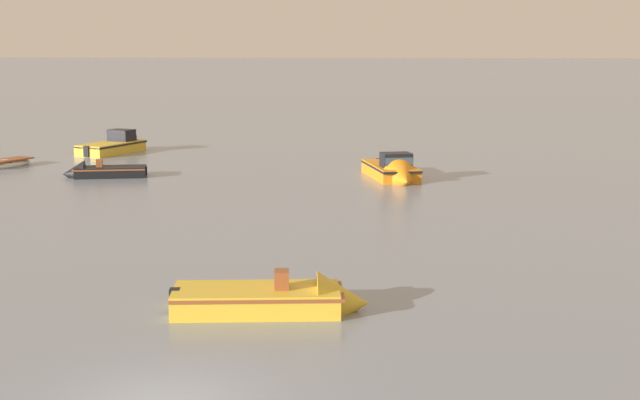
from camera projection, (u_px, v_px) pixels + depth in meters
The scene contains 5 objects.
rowboat_moored_0 at pixel (4, 164), 58.53m from camera, with size 2.98×4.34×0.65m.
motorboat_moored_1 at pixel (98, 173), 54.23m from camera, with size 5.01×2.62×1.64m.
motorboat_moored_2 at pixel (395, 174), 53.10m from camera, with size 3.71×6.60×2.38m.
motorboat_moored_4 at pixel (286, 303), 27.31m from camera, with size 5.94×2.61×1.97m.
motorboat_moored_5 at pixel (119, 147), 66.39m from camera, with size 4.23×6.58×2.37m.
Camera 1 is at (4.93, -18.91, 7.89)m, focal length 52.17 mm.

